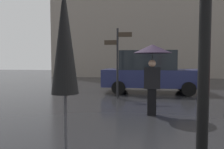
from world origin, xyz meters
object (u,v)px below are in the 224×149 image
object	(u,v)px
parked_car_left	(150,72)
folded_patio_umbrella_near	(65,53)
street_signpost	(118,56)
pedestrian_with_umbrella	(152,58)

from	to	relation	value
parked_car_left	folded_patio_umbrella_near	bearing A→B (deg)	74.05
folded_patio_umbrella_near	street_signpost	size ratio (longest dim) A/B	0.86
pedestrian_with_umbrella	street_signpost	bearing A→B (deg)	-133.90
folded_patio_umbrella_near	parked_car_left	bearing A→B (deg)	81.25
pedestrian_with_umbrella	parked_car_left	distance (m)	4.35
pedestrian_with_umbrella	parked_car_left	world-z (taller)	parked_car_left
folded_patio_umbrella_near	street_signpost	world-z (taller)	street_signpost
street_signpost	pedestrian_with_umbrella	bearing A→B (deg)	-62.91
folded_patio_umbrella_near	street_signpost	distance (m)	6.02
street_signpost	parked_car_left	bearing A→B (deg)	54.68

